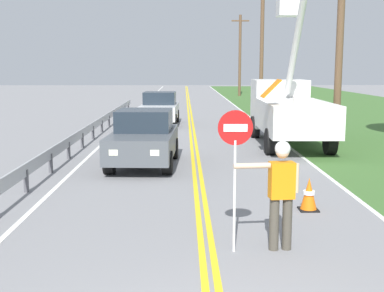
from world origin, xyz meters
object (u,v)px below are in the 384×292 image
Objects in this scene: utility_pole_near at (340,37)px; utility_bucket_truck at (287,108)px; stop_sign_paddle at (235,149)px; utility_pole_far at (240,54)px; oncoming_sedan_nearest at (144,139)px; oncoming_sedan_second at (160,109)px; traffic_cone_lead at (309,195)px; flagger_worker at (281,188)px; utility_pole_mid at (262,45)px.

utility_bucket_truck is at bearing 172.68° from utility_pole_near.
stop_sign_paddle is 45.52m from utility_pole_far.
oncoming_sedan_second is at bearing 90.27° from oncoming_sedan_nearest.
utility_bucket_truck reaches higher than traffic_cone_lead.
flagger_worker is at bearing -81.22° from oncoming_sedan_second.
utility_pole_far is (-0.13, 33.62, 0.17)m from utility_pole_near.
utility_pole_far is (4.20, 45.09, 3.26)m from flagger_worker.
utility_pole_mid is at bearing 80.67° from stop_sign_paddle.
utility_pole_mid is (4.88, 29.74, 2.85)m from stop_sign_paddle.
traffic_cone_lead is (-1.41, -9.39, -1.09)m from utility_bucket_truck.
stop_sign_paddle is at bearing -113.80° from utility_pole_near.
oncoming_sedan_second is 10.60m from utility_pole_near.
oncoming_sedan_nearest is at bearing -100.52° from utility_pole_far.
oncoming_sedan_second is (-2.10, 18.60, -0.88)m from stop_sign_paddle.
utility_pole_near is 18.19m from utility_pole_mid.
utility_bucket_truck is 33.55m from utility_pole_far.
stop_sign_paddle is 0.34× the size of utility_bucket_truck.
utility_pole_near is (4.33, 11.47, 3.08)m from flagger_worker.
flagger_worker is 0.44× the size of oncoming_sedan_nearest.
flagger_worker is 30.15m from utility_pole_mid.
traffic_cone_lead is at bearing -76.42° from oncoming_sedan_second.
utility_pole_near is 0.90× the size of utility_pole_mid.
utility_pole_mid is at bearing 72.75° from oncoming_sedan_nearest.
utility_pole_mid reaches higher than utility_pole_far.
utility_pole_near reaches higher than flagger_worker.
flagger_worker is 2.61× the size of traffic_cone_lead.
oncoming_sedan_nearest is 6.35m from traffic_cone_lead.
utility_pole_near reaches higher than oncoming_sedan_nearest.
utility_pole_near reaches higher than traffic_cone_lead.
utility_pole_mid is (1.66, 17.94, 3.13)m from utility_bucket_truck.
oncoming_sedan_second is at bearing 103.58° from traffic_cone_lead.
oncoming_sedan_nearest is at bearing 127.53° from traffic_cone_lead.
utility_pole_far is at bearing 79.48° from oncoming_sedan_nearest.
traffic_cone_lead is (3.86, -5.02, -0.50)m from oncoming_sedan_nearest.
traffic_cone_lead is at bearing -109.72° from utility_pole_near.
stop_sign_paddle is 3.33× the size of traffic_cone_lead.
utility_pole_far reaches higher than oncoming_sedan_second.
utility_pole_far is at bearing 75.12° from oncoming_sedan_second.
utility_pole_near is 0.96× the size of utility_pole_far.
stop_sign_paddle is at bearing -105.30° from utility_bucket_truck.
utility_pole_near reaches higher than utility_bucket_truck.
flagger_worker is at bearing -101.86° from utility_bucket_truck.
utility_pole_far is 43.07m from traffic_cone_lead.
oncoming_sedan_second is 27.71m from utility_pole_far.
utility_bucket_truck is 8.66m from oncoming_sedan_second.
utility_pole_mid is 15.44m from utility_pole_far.
utility_bucket_truck is 6.87m from oncoming_sedan_nearest.
oncoming_sedan_nearest is (-2.04, 7.43, -0.88)m from stop_sign_paddle.
oncoming_sedan_second is 0.48× the size of utility_pole_mid.
stop_sign_paddle is 30.27m from utility_pole_mid.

